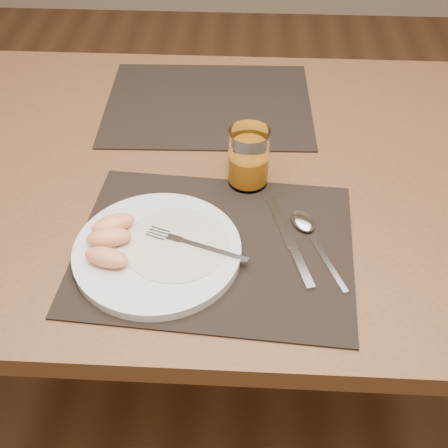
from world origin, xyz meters
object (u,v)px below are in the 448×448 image
(spoon, at_px, (306,227))
(plate, at_px, (157,251))
(table, at_px, (216,198))
(placemat_far, at_px, (209,104))
(knife, at_px, (292,247))
(juice_glass, at_px, (249,160))
(fork, at_px, (188,243))
(placemat_near, at_px, (215,247))

(spoon, bearing_deg, plate, -163.62)
(table, distance_m, plate, 0.27)
(placemat_far, bearing_deg, knife, -68.97)
(table, relative_size, plate, 5.19)
(plate, relative_size, spoon, 1.45)
(juice_glass, bearing_deg, spoon, -50.60)
(fork, height_order, spoon, fork)
(fork, distance_m, knife, 0.17)
(placemat_near, height_order, plate, plate)
(placemat_near, distance_m, juice_glass, 0.18)
(table, distance_m, spoon, 0.26)
(placemat_near, height_order, spoon, spoon)
(placemat_far, bearing_deg, fork, -90.02)
(table, bearing_deg, spoon, -46.52)
(table, distance_m, juice_glass, 0.16)
(juice_glass, bearing_deg, placemat_near, -106.66)
(placemat_far, xyz_separation_m, plate, (-0.05, -0.46, 0.01))
(spoon, distance_m, juice_glass, 0.17)
(table, height_order, placemat_far, placemat_far)
(placemat_far, distance_m, knife, 0.47)
(placemat_near, distance_m, knife, 0.13)
(fork, distance_m, juice_glass, 0.21)
(table, distance_m, fork, 0.26)
(table, xyz_separation_m, placemat_far, (-0.03, 0.22, 0.09))
(placemat_near, relative_size, plate, 1.67)
(plate, bearing_deg, spoon, 16.38)
(placemat_near, relative_size, juice_glass, 4.05)
(table, distance_m, knife, 0.28)
(plate, distance_m, knife, 0.22)
(placemat_near, bearing_deg, placemat_far, 95.41)
(plate, bearing_deg, placemat_near, 15.20)
(fork, relative_size, spoon, 0.91)
(spoon, bearing_deg, placemat_near, -162.92)
(placemat_far, xyz_separation_m, fork, (-0.00, -0.45, 0.02))
(knife, distance_m, juice_glass, 0.19)
(placemat_far, distance_m, plate, 0.47)
(placemat_near, height_order, fork, fork)
(placemat_far, xyz_separation_m, spoon, (0.19, -0.39, 0.01))
(fork, xyz_separation_m, spoon, (0.19, 0.06, -0.01))
(fork, distance_m, spoon, 0.20)
(fork, relative_size, juice_glass, 1.53)
(plate, height_order, knife, plate)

